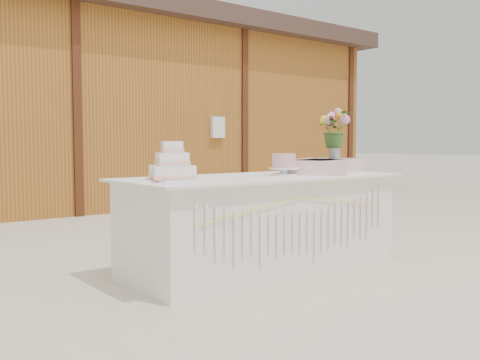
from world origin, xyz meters
TOP-DOWN VIEW (x-y plane):
  - ground at (0.00, 0.00)m, footprint 80.00×80.00m
  - barn at (-0.01, 5.99)m, footprint 12.60×4.60m
  - cake_table at (0.00, -0.00)m, footprint 2.40×1.00m
  - wedding_cake at (-0.79, 0.12)m, footprint 0.40×0.40m
  - pink_cake_stand at (0.19, -0.05)m, footprint 0.25×0.25m
  - satin_runner at (0.77, 0.01)m, footprint 1.12×0.97m
  - flower_vase at (0.93, 0.06)m, footprint 0.11×0.11m
  - bouquet at (0.93, 0.06)m, footprint 0.31×0.27m
  - loose_flowers at (-0.99, 0.02)m, footprint 0.19×0.37m

SIDE VIEW (x-z plane):
  - ground at x=0.00m, z-range 0.00..0.00m
  - cake_table at x=0.00m, z-range 0.00..0.77m
  - loose_flowers at x=-0.99m, z-range 0.77..0.79m
  - satin_runner at x=0.77m, z-range 0.77..0.89m
  - wedding_cake at x=-0.79m, z-range 0.72..1.01m
  - pink_cake_stand at x=0.19m, z-range 0.78..0.96m
  - flower_vase at x=0.93m, z-range 0.89..1.04m
  - bouquet at x=0.93m, z-range 1.04..1.39m
  - barn at x=-0.01m, z-range 0.03..3.33m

